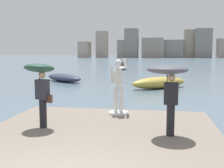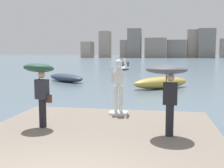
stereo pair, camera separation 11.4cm
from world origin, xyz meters
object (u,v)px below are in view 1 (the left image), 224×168
at_px(statue_white_figure, 118,89).
at_px(onlooker_right, 168,78).
at_px(boat_rightward, 123,67).
at_px(boat_mid, 64,78).
at_px(onlooker_left, 40,78).
at_px(boat_far, 159,83).

height_order(statue_white_figure, onlooker_right, statue_white_figure).
bearing_deg(boat_rightward, boat_mid, -100.77).
relative_size(statue_white_figure, boat_mid, 0.43).
relative_size(onlooker_left, boat_mid, 0.42).
bearing_deg(onlooker_right, onlooker_left, 176.13).
distance_m(statue_white_figure, boat_mid, 15.80).
height_order(boat_far, boat_rightward, boat_rightward).
relative_size(boat_far, boat_rightward, 1.20).
distance_m(boat_mid, boat_far, 9.26).
distance_m(onlooker_right, boat_mid, 18.75).
relative_size(onlooker_right, boat_far, 0.42).
distance_m(boat_mid, boat_rightward, 18.01).
bearing_deg(onlooker_right, boat_mid, 117.63).
xyz_separation_m(boat_mid, boat_rightward, (3.37, 17.70, 0.08)).
bearing_deg(boat_mid, boat_rightward, 79.23).
bearing_deg(boat_far, statue_white_figure, -98.67).
distance_m(statue_white_figure, boat_far, 10.86).
bearing_deg(onlooker_right, boat_rightward, 98.79).
bearing_deg(boat_rightward, onlooker_left, -87.49).
xyz_separation_m(statue_white_figure, boat_far, (1.63, 10.70, -0.90)).
bearing_deg(boat_mid, onlooker_left, -73.40).
bearing_deg(boat_mid, boat_far, -21.90).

